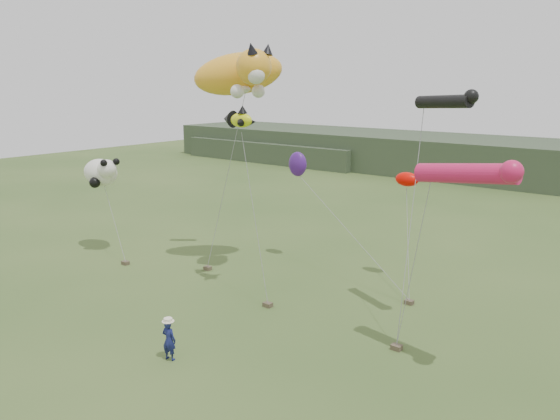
% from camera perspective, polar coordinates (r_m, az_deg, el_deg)
% --- Properties ---
extents(ground, '(120.00, 120.00, 0.00)m').
position_cam_1_polar(ground, '(21.25, -7.73, -14.07)').
color(ground, '#385123').
rests_on(ground, ground).
extents(headland, '(90.00, 13.00, 4.00)m').
position_cam_1_polar(headland, '(60.54, 22.07, 4.77)').
color(headland, '#2D3D28').
rests_on(headland, ground).
extents(festival_attendant, '(0.61, 0.47, 1.50)m').
position_cam_1_polar(festival_attendant, '(20.33, -11.52, -13.18)').
color(festival_attendant, navy).
rests_on(festival_attendant, ground).
extents(sandbag_anchors, '(16.50, 4.89, 0.19)m').
position_cam_1_polar(sandbag_anchors, '(25.83, -1.22, -8.65)').
color(sandbag_anchors, brown).
rests_on(sandbag_anchors, ground).
extents(cat_kite, '(6.04, 4.70, 2.76)m').
position_cam_1_polar(cat_kite, '(28.02, -4.07, 14.09)').
color(cat_kite, gold).
rests_on(cat_kite, ground).
extents(fish_kite, '(1.96, 1.35, 1.04)m').
position_cam_1_polar(fish_kite, '(24.93, -4.56, 9.44)').
color(fish_kite, '#CAD812').
rests_on(fish_kite, ground).
extents(tube_kites, '(5.44, 4.86, 3.14)m').
position_cam_1_polar(tube_kites, '(19.49, 18.73, 6.19)').
color(tube_kites, black).
rests_on(tube_kites, ground).
extents(panda_kite, '(2.79, 1.80, 1.73)m').
position_cam_1_polar(panda_kite, '(33.10, -18.16, 3.77)').
color(panda_kite, white).
rests_on(panda_kite, ground).
extents(misc_kites, '(7.25, 1.44, 1.34)m').
position_cam_1_polar(misc_kites, '(28.79, 5.56, 4.28)').
color(misc_kites, '#EB0800').
rests_on(misc_kites, ground).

